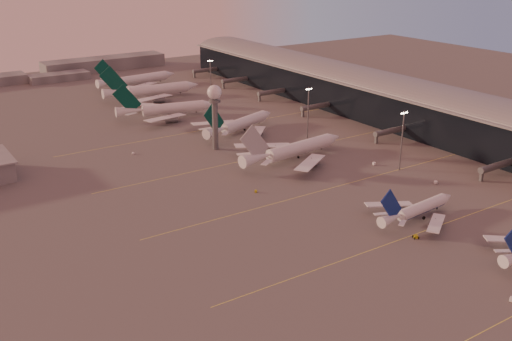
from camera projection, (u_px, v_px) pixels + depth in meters
ground at (405, 260)px, 175.85m from camera, size 700.00×700.00×0.00m
taxiway_markings at (352, 181)px, 235.08m from camera, size 180.00×185.25×0.02m
terminal at (395, 101)px, 313.96m from camera, size 57.00×362.00×23.04m
radar_tower at (215, 104)px, 264.72m from camera, size 6.40×6.40×31.10m
mast_b at (402, 138)px, 242.45m from camera, size 3.60×0.56×25.00m
mast_c at (308, 111)px, 282.77m from camera, size 3.60×0.56×25.00m
mast_d at (211, 78)px, 351.94m from camera, size 3.60×0.56×25.00m
distant_horizon at (70, 69)px, 429.50m from camera, size 165.00×37.50×9.00m
narrowbody_mid at (417, 211)px, 200.99m from camera, size 38.31×30.48×14.97m
widebody_white at (294, 152)px, 257.03m from camera, size 57.66×45.95×20.31m
greentail_a at (240, 126)px, 295.54m from camera, size 50.09×39.74×19.01m
greentail_b at (167, 111)px, 321.66m from camera, size 54.87×43.91×20.12m
greentail_c at (153, 92)px, 361.63m from camera, size 61.17×49.23×22.21m
greentail_d at (138, 81)px, 392.10m from camera, size 57.62×46.31×20.96m
gsv_tug_mid at (416, 237)px, 188.62m from camera, size 4.42×3.63×1.09m
gsv_truck_b at (437, 181)px, 232.13m from camera, size 6.09×2.74×2.38m
gsv_truck_c at (256, 190)px, 224.11m from camera, size 4.44×4.55×1.89m
gsv_catering_b at (375, 160)px, 251.60m from camera, size 5.81×2.93×4.68m
gsv_tug_far at (260, 156)px, 261.75m from camera, size 3.23×4.43×1.14m
gsv_truck_d at (133, 152)px, 265.29m from camera, size 2.38×4.87×1.88m
gsv_tug_hangar at (254, 119)px, 318.26m from camera, size 3.63×2.49×0.96m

